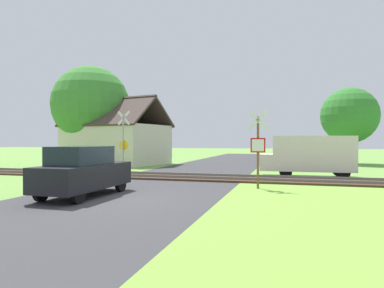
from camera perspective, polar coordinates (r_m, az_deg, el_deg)
name	(u,v)px	position (r m, az deg, el deg)	size (l,w,h in m)	color
ground_plane	(115,199)	(12.00, -12.74, -8.95)	(160.00, 160.00, 0.00)	#6B9942
road_asphalt	(140,191)	(13.76, -8.72, -7.71)	(6.95, 80.00, 0.01)	#38383A
grass_verge	(325,226)	(8.66, 21.34, -12.65)	(6.00, 20.00, 0.01)	#75A83B
rail_track	(178,177)	(18.22, -2.38, -5.51)	(60.00, 2.60, 0.22)	#422D1E
stop_sign_near	(258,145)	(14.34, 10.94, -0.16)	(0.88, 0.16, 3.27)	brown
crossing_sign_far	(123,139)	(21.40, -11.36, 0.78)	(0.88, 0.16, 3.82)	#9E9EA5
house	(116,142)	(29.99, -12.55, 0.25)	(9.34, 7.47, 5.69)	beige
tree_far	(349,116)	(32.20, 24.75, 4.33)	(4.75, 4.75, 6.52)	#513823
tree_left	(91,105)	(31.32, -16.51, 6.29)	(6.70, 6.70, 8.49)	#513823
mail_truck	(309,154)	(19.79, 18.97, -1.63)	(4.93, 1.98, 2.24)	silver
parked_car	(84,171)	(12.75, -17.63, -4.35)	(1.71, 4.03, 1.78)	black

